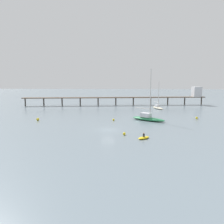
{
  "coord_description": "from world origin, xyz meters",
  "views": [
    {
      "loc": [
        3.26,
        -46.03,
        10.51
      ],
      "look_at": [
        0.0,
        15.83,
        1.5
      ],
      "focal_mm": 36.23,
      "sensor_mm": 36.0,
      "label": 1
    }
  ],
  "objects_px": {
    "pier": "(147,96)",
    "mooring_buoy_far": "(124,134)",
    "dinghy_yellow": "(144,138)",
    "mooring_buoy_mid": "(114,120)",
    "mooring_buoy_inner": "(38,119)",
    "mooring_buoy_outer": "(197,118)",
    "sailboat_green": "(148,117)",
    "sailboat_cream": "(158,107)"
  },
  "relations": [
    {
      "from": "dinghy_yellow",
      "to": "mooring_buoy_far",
      "type": "relative_size",
      "value": 4.8
    },
    {
      "from": "pier",
      "to": "mooring_buoy_far",
      "type": "distance_m",
      "value": 52.08
    },
    {
      "from": "sailboat_green",
      "to": "mooring_buoy_outer",
      "type": "xyz_separation_m",
      "value": [
        13.24,
        2.82,
        -0.48
      ]
    },
    {
      "from": "sailboat_green",
      "to": "mooring_buoy_inner",
      "type": "distance_m",
      "value": 28.19
    },
    {
      "from": "mooring_buoy_outer",
      "to": "dinghy_yellow",
      "type": "bearing_deg",
      "value": -127.05
    },
    {
      "from": "pier",
      "to": "mooring_buoy_inner",
      "type": "relative_size",
      "value": 102.78
    },
    {
      "from": "mooring_buoy_mid",
      "to": "mooring_buoy_outer",
      "type": "relative_size",
      "value": 0.89
    },
    {
      "from": "sailboat_cream",
      "to": "mooring_buoy_far",
      "type": "height_order",
      "value": "sailboat_cream"
    },
    {
      "from": "sailboat_cream",
      "to": "dinghy_yellow",
      "type": "bearing_deg",
      "value": -101.62
    },
    {
      "from": "pier",
      "to": "sailboat_cream",
      "type": "xyz_separation_m",
      "value": [
        2.47,
        -12.08,
        -3.24
      ]
    },
    {
      "from": "sailboat_green",
      "to": "mooring_buoy_mid",
      "type": "distance_m",
      "value": 8.83
    },
    {
      "from": "mooring_buoy_mid",
      "to": "mooring_buoy_inner",
      "type": "xyz_separation_m",
      "value": [
        -19.36,
        -0.9,
        0.09
      ]
    },
    {
      "from": "mooring_buoy_inner",
      "to": "mooring_buoy_far",
      "type": "bearing_deg",
      "value": -32.21
    },
    {
      "from": "mooring_buoy_mid",
      "to": "sailboat_green",
      "type": "bearing_deg",
      "value": 5.76
    },
    {
      "from": "mooring_buoy_mid",
      "to": "mooring_buoy_outer",
      "type": "bearing_deg",
      "value": 9.55
    },
    {
      "from": "dinghy_yellow",
      "to": "mooring_buoy_far",
      "type": "distance_m",
      "value": 4.25
    },
    {
      "from": "sailboat_green",
      "to": "mooring_buoy_inner",
      "type": "xyz_separation_m",
      "value": [
        -28.13,
        -1.78,
        -0.42
      ]
    },
    {
      "from": "mooring_buoy_outer",
      "to": "mooring_buoy_mid",
      "type": "bearing_deg",
      "value": -170.45
    },
    {
      "from": "pier",
      "to": "sailboat_green",
      "type": "distance_m",
      "value": 35.69
    },
    {
      "from": "pier",
      "to": "mooring_buoy_far",
      "type": "height_order",
      "value": "pier"
    },
    {
      "from": "sailboat_cream",
      "to": "mooring_buoy_mid",
      "type": "xyz_separation_m",
      "value": [
        -14.71,
        -24.19,
        -0.38
      ]
    },
    {
      "from": "dinghy_yellow",
      "to": "sailboat_green",
      "type": "bearing_deg",
      "value": 81.89
    },
    {
      "from": "mooring_buoy_inner",
      "to": "mooring_buoy_far",
      "type": "distance_m",
      "value": 26.09
    },
    {
      "from": "dinghy_yellow",
      "to": "mooring_buoy_inner",
      "type": "distance_m",
      "value": 30.33
    },
    {
      "from": "sailboat_green",
      "to": "mooring_buoy_mid",
      "type": "bearing_deg",
      "value": -174.24
    },
    {
      "from": "dinghy_yellow",
      "to": "mooring_buoy_mid",
      "type": "relative_size",
      "value": 4.85
    },
    {
      "from": "sailboat_green",
      "to": "dinghy_yellow",
      "type": "relative_size",
      "value": 5.0
    },
    {
      "from": "pier",
      "to": "mooring_buoy_outer",
      "type": "xyz_separation_m",
      "value": [
        9.77,
        -32.57,
        -3.59
      ]
    },
    {
      "from": "dinghy_yellow",
      "to": "mooring_buoy_outer",
      "type": "height_order",
      "value": "dinghy_yellow"
    },
    {
      "from": "sailboat_cream",
      "to": "mooring_buoy_outer",
      "type": "relative_size",
      "value": 16.16
    },
    {
      "from": "mooring_buoy_outer",
      "to": "mooring_buoy_far",
      "type": "bearing_deg",
      "value": -136.19
    },
    {
      "from": "sailboat_cream",
      "to": "sailboat_green",
      "type": "bearing_deg",
      "value": -104.3
    },
    {
      "from": "sailboat_green",
      "to": "dinghy_yellow",
      "type": "xyz_separation_m",
      "value": [
        -2.59,
        -18.14,
        -0.56
      ]
    },
    {
      "from": "mooring_buoy_mid",
      "to": "mooring_buoy_outer",
      "type": "height_order",
      "value": "mooring_buoy_outer"
    },
    {
      "from": "dinghy_yellow",
      "to": "mooring_buoy_mid",
      "type": "distance_m",
      "value": 18.33
    },
    {
      "from": "pier",
      "to": "mooring_buoy_mid",
      "type": "bearing_deg",
      "value": -108.64
    },
    {
      "from": "mooring_buoy_far",
      "to": "mooring_buoy_outer",
      "type": "bearing_deg",
      "value": 43.81
    },
    {
      "from": "mooring_buoy_mid",
      "to": "mooring_buoy_inner",
      "type": "height_order",
      "value": "mooring_buoy_inner"
    },
    {
      "from": "sailboat_cream",
      "to": "mooring_buoy_inner",
      "type": "xyz_separation_m",
      "value": [
        -34.07,
        -25.09,
        -0.3
      ]
    },
    {
      "from": "pier",
      "to": "sailboat_cream",
      "type": "relative_size",
      "value": 7.48
    },
    {
      "from": "mooring_buoy_far",
      "to": "mooring_buoy_outer",
      "type": "relative_size",
      "value": 0.89
    },
    {
      "from": "mooring_buoy_inner",
      "to": "mooring_buoy_outer",
      "type": "distance_m",
      "value": 41.62
    }
  ]
}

